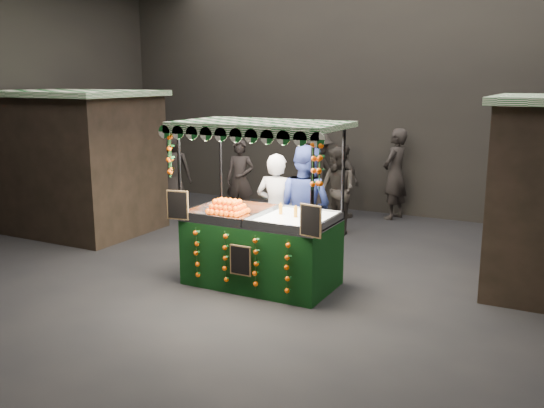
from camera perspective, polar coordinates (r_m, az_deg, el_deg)
The scene contains 12 objects.
ground at distance 8.57m, azimuth -1.80°, elevation -7.21°, with size 12.00×12.00×0.00m, color black.
market_hall at distance 8.11m, azimuth -1.97°, elevation 15.97°, with size 12.10×10.10×5.05m.
neighbour_stall_left at distance 11.71m, azimuth -18.51°, elevation 3.98°, with size 3.00×2.20×2.60m.
juice_stall at distance 8.14m, azimuth -1.07°, elevation -3.08°, with size 2.33×1.37×2.26m.
vendor_grey at distance 8.93m, azimuth 0.42°, elevation -0.63°, with size 0.67×0.48×1.73m.
vendor_blue at distance 8.90m, azimuth 3.17°, elevation -0.25°, with size 1.03×0.88×1.87m.
shopper_0 at distance 12.01m, azimuth -3.08°, elevation 2.35°, with size 0.65×0.49×1.62m.
shopper_1 at distance 10.85m, azimuth 6.25°, elevation 1.22°, with size 0.98×0.93×1.61m.
shopper_2 at distance 12.20m, azimuth 6.85°, elevation 2.19°, with size 0.96×0.75×1.52m.
shopper_3 at distance 12.69m, azimuth 4.45°, elevation 3.06°, with size 1.07×1.27×1.71m.
shopper_4 at distance 13.19m, azimuth -9.63°, elevation 3.26°, with size 0.99×0.88×1.70m.
shopper_6 at distance 12.25m, azimuth 11.74°, elevation 2.84°, with size 0.59×0.76×1.84m.
Camera 1 is at (3.97, -7.05, 2.82)m, focal length 39.17 mm.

